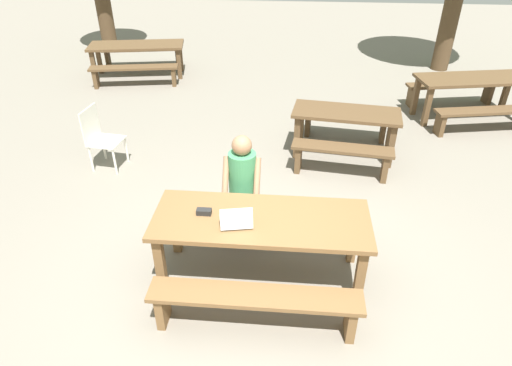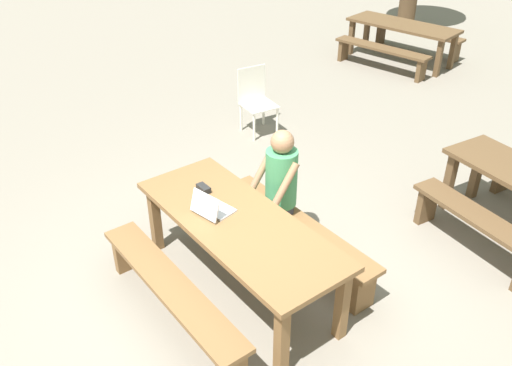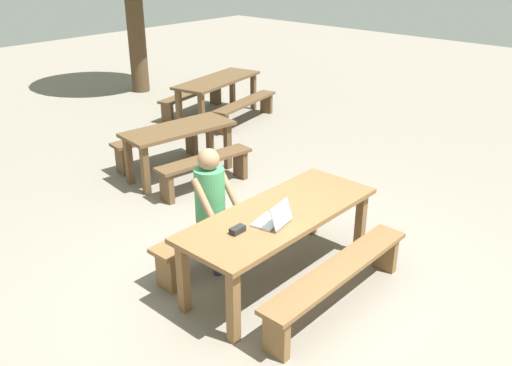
# 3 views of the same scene
# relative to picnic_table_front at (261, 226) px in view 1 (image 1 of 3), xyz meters

# --- Properties ---
(ground_plane) EXTENTS (30.00, 30.00, 0.00)m
(ground_plane) POSITION_rel_picnic_table_front_xyz_m (0.00, 0.00, -0.67)
(ground_plane) COLOR gray
(picnic_table_front) EXTENTS (2.17, 0.84, 0.77)m
(picnic_table_front) POSITION_rel_picnic_table_front_xyz_m (0.00, 0.00, 0.00)
(picnic_table_front) COLOR brown
(picnic_table_front) RESTS_ON ground
(bench_near) EXTENTS (1.96, 0.30, 0.44)m
(bench_near) POSITION_rel_picnic_table_front_xyz_m (0.00, -0.71, -0.33)
(bench_near) COLOR brown
(bench_near) RESTS_ON ground
(bench_far) EXTENTS (1.96, 0.30, 0.44)m
(bench_far) POSITION_rel_picnic_table_front_xyz_m (0.00, 0.71, -0.33)
(bench_far) COLOR brown
(bench_far) RESTS_ON ground
(laptop) EXTENTS (0.36, 0.33, 0.22)m
(laptop) POSITION_rel_picnic_table_front_xyz_m (-0.24, -0.11, 0.16)
(laptop) COLOR silver
(laptop) RESTS_ON picnic_table_front
(small_pouch) EXTENTS (0.15, 0.08, 0.06)m
(small_pouch) POSITION_rel_picnic_table_front_xyz_m (-0.58, 0.02, 0.13)
(small_pouch) COLOR black
(small_pouch) RESTS_ON picnic_table_front
(person_seated) EXTENTS (0.42, 0.41, 1.31)m
(person_seated) POSITION_rel_picnic_table_front_xyz_m (-0.27, 0.67, 0.10)
(person_seated) COLOR #333847
(person_seated) RESTS_ON ground
(plastic_chair) EXTENTS (0.49, 0.49, 0.92)m
(plastic_chair) POSITION_rel_picnic_table_front_xyz_m (-2.54, 2.14, -0.18)
(plastic_chair) COLOR silver
(plastic_chair) RESTS_ON ground
(picnic_table_mid) EXTENTS (1.67, 0.85, 0.74)m
(picnic_table_mid) POSITION_rel_picnic_table_front_xyz_m (1.08, 2.78, -0.06)
(picnic_table_mid) COLOR brown
(picnic_table_mid) RESTS_ON ground
(bench_mid_south) EXTENTS (1.47, 0.48, 0.46)m
(bench_mid_south) POSITION_rel_picnic_table_front_xyz_m (1.00, 2.17, -0.33)
(bench_mid_south) COLOR brown
(bench_mid_south) RESTS_ON ground
(bench_mid_north) EXTENTS (1.47, 0.48, 0.46)m
(bench_mid_north) POSITION_rel_picnic_table_front_xyz_m (1.15, 3.40, -0.33)
(bench_mid_north) COLOR brown
(bench_mid_north) RESTS_ON ground
(picnic_table_rear) EXTENTS (2.05, 1.06, 0.77)m
(picnic_table_rear) POSITION_rel_picnic_table_front_xyz_m (3.42, 4.40, -0.02)
(picnic_table_rear) COLOR brown
(picnic_table_rear) RESTS_ON ground
(bench_rear_south) EXTENTS (1.78, 0.63, 0.43)m
(bench_rear_south) POSITION_rel_picnic_table_front_xyz_m (3.54, 3.80, -0.34)
(bench_rear_south) COLOR brown
(bench_rear_south) RESTS_ON ground
(bench_rear_north) EXTENTS (1.78, 0.63, 0.43)m
(bench_rear_north) POSITION_rel_picnic_table_front_xyz_m (3.31, 5.01, -0.34)
(bench_rear_north) COLOR brown
(bench_rear_north) RESTS_ON ground
(picnic_table_distant) EXTENTS (2.14, 1.09, 0.71)m
(picnic_table_distant) POSITION_rel_picnic_table_front_xyz_m (-3.24, 6.13, -0.06)
(picnic_table_distant) COLOR brown
(picnic_table_distant) RESTS_ON ground
(bench_distant_south) EXTENTS (1.87, 0.61, 0.44)m
(bench_distant_south) POSITION_rel_picnic_table_front_xyz_m (-3.12, 5.46, -0.34)
(bench_distant_south) COLOR brown
(bench_distant_south) RESTS_ON ground
(bench_distant_north) EXTENTS (1.87, 0.61, 0.44)m
(bench_distant_north) POSITION_rel_picnic_table_front_xyz_m (-3.35, 6.79, -0.34)
(bench_distant_north) COLOR brown
(bench_distant_north) RESTS_ON ground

